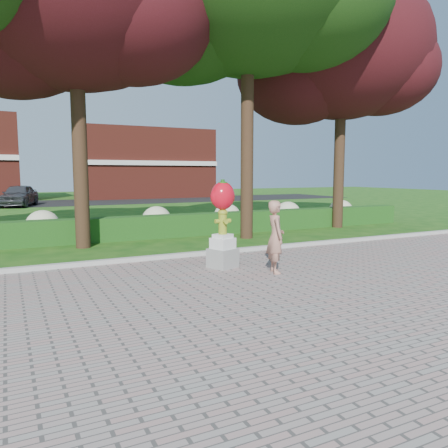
{
  "coord_description": "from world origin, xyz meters",
  "views": [
    {
      "loc": [
        -4.05,
        -7.84,
        2.28
      ],
      "look_at": [
        0.36,
        1.0,
        1.13
      ],
      "focal_mm": 35.0,
      "sensor_mm": 36.0,
      "label": 1
    }
  ],
  "objects": [
    {
      "name": "ground",
      "position": [
        0.0,
        0.0,
        0.0
      ],
      "size": [
        100.0,
        100.0,
        0.0
      ],
      "primitive_type": "plane",
      "color": "#164812",
      "rests_on": "ground"
    },
    {
      "name": "walkway",
      "position": [
        0.0,
        -4.0,
        0.02
      ],
      "size": [
        40.0,
        14.0,
        0.04
      ],
      "primitive_type": "cube",
      "color": "gray",
      "rests_on": "ground"
    },
    {
      "name": "curb",
      "position": [
        0.0,
        3.0,
        0.07
      ],
      "size": [
        40.0,
        0.18,
        0.15
      ],
      "primitive_type": "cube",
      "color": "#ADADA5",
      "rests_on": "ground"
    },
    {
      "name": "lawn_hedge",
      "position": [
        0.0,
        7.0,
        0.4
      ],
      "size": [
        24.0,
        0.7,
        0.8
      ],
      "primitive_type": "cube",
      "color": "#134012",
      "rests_on": "ground"
    },
    {
      "name": "hydrangea_row",
      "position": [
        0.57,
        8.0,
        0.55
      ],
      "size": [
        20.1,
        1.1,
        0.99
      ],
      "color": "beige",
      "rests_on": "ground"
    },
    {
      "name": "street",
      "position": [
        0.0,
        28.0,
        0.01
      ],
      "size": [
        50.0,
        8.0,
        0.02
      ],
      "primitive_type": "cube",
      "color": "black",
      "rests_on": "ground"
    },
    {
      "name": "building_right",
      "position": [
        8.0,
        34.0,
        3.2
      ],
      "size": [
        12.0,
        8.0,
        6.4
      ],
      "primitive_type": "cube",
      "color": "maroon",
      "rests_on": "ground"
    },
    {
      "name": "tree_far_right",
      "position": [
        8.4,
        6.58,
        6.97
      ],
      "size": [
        7.88,
        6.72,
        10.21
      ],
      "color": "black",
      "rests_on": "ground"
    },
    {
      "name": "hydrant_sculpture",
      "position": [
        0.5,
        1.35,
        1.15
      ],
      "size": [
        0.74,
        0.74,
        2.1
      ],
      "rotation": [
        0.0,
        0.0,
        0.37
      ],
      "color": "gray",
      "rests_on": "walkway"
    },
    {
      "name": "woman",
      "position": [
        1.32,
        0.33,
        0.86
      ],
      "size": [
        0.54,
        0.68,
        1.64
      ],
      "primitive_type": "imported",
      "rotation": [
        0.0,
        0.0,
        1.29
      ],
      "color": "#AD7663",
      "rests_on": "walkway"
    },
    {
      "name": "parked_car",
      "position": [
        -3.27,
        25.51,
        0.78
      ],
      "size": [
        3.02,
        4.79,
        1.52
      ],
      "primitive_type": "imported",
      "rotation": [
        0.0,
        0.0,
        -0.3
      ],
      "color": "#38393E",
      "rests_on": "street"
    }
  ]
}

